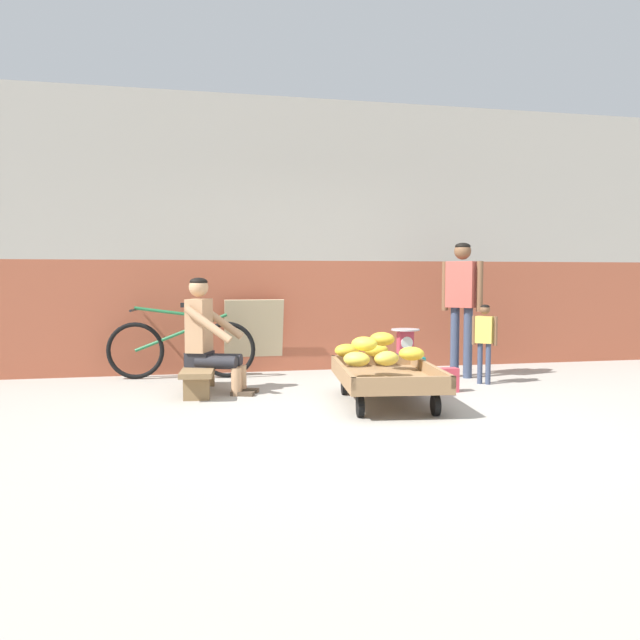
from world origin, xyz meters
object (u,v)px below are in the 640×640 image
object	(u,v)px
vendor_seated	(208,336)
customer_adult	(462,294)
weighing_scale	(405,342)
customer_child	(484,335)
plastic_crate	(405,370)
sign_board	(254,336)
bicycle_near_left	(181,347)
banana_cart	(386,378)
low_bench	(200,373)
shopping_bag	(449,380)

from	to	relation	value
vendor_seated	customer_adult	xyz separation A→B (m)	(2.86, 0.40, 0.38)
weighing_scale	customer_child	distance (m)	0.85
plastic_crate	sign_board	xyz separation A→B (m)	(-1.49, 1.17, 0.29)
vendor_seated	sign_board	world-z (taller)	vendor_seated
plastic_crate	bicycle_near_left	distance (m)	2.51
banana_cart	sign_board	size ratio (longest dim) A/B	1.74
vendor_seated	low_bench	bearing A→B (deg)	158.89
banana_cart	bicycle_near_left	bearing A→B (deg)	133.59
plastic_crate	low_bench	bearing A→B (deg)	-178.51
vendor_seated	shopping_bag	distance (m)	2.43
sign_board	weighing_scale	bearing A→B (deg)	-38.30
plastic_crate	bicycle_near_left	xyz separation A→B (m)	(-2.34, 0.90, 0.20)
banana_cart	plastic_crate	distance (m)	1.13
shopping_bag	customer_adult	bearing A→B (deg)	58.41
bicycle_near_left	customer_adult	world-z (taller)	customer_adult
vendor_seated	sign_board	bearing A→B (deg)	64.88
banana_cart	plastic_crate	size ratio (longest dim) A/B	4.25
banana_cart	bicycle_near_left	xyz separation A→B (m)	(-1.80, 1.90, 0.11)
low_bench	sign_board	bearing A→B (deg)	61.29
plastic_crate	customer_adult	world-z (taller)	customer_adult
sign_board	customer_child	xyz separation A→B (m)	(2.32, -1.35, 0.09)
bicycle_near_left	sign_board	distance (m)	0.90
sign_board	shopping_bag	world-z (taller)	sign_board
vendor_seated	shopping_bag	xyz separation A→B (m)	(2.35, -0.44, -0.45)
vendor_seated	bicycle_near_left	size ratio (longest dim) A/B	0.69
bicycle_near_left	customer_adult	distance (m)	3.23
weighing_scale	bicycle_near_left	distance (m)	2.51
bicycle_near_left	customer_child	size ratio (longest dim) A/B	1.94
low_bench	bicycle_near_left	world-z (taller)	bicycle_near_left
banana_cart	shopping_bag	bearing A→B (deg)	29.93
plastic_crate	bicycle_near_left	size ratio (longest dim) A/B	0.22
banana_cart	low_bench	size ratio (longest dim) A/B	1.36
bicycle_near_left	weighing_scale	bearing A→B (deg)	-21.13
banana_cart	shopping_bag	size ratio (longest dim) A/B	6.38
low_bench	vendor_seated	size ratio (longest dim) A/B	0.99
banana_cart	customer_child	world-z (taller)	customer_child
low_bench	sign_board	size ratio (longest dim) A/B	1.28
shopping_bag	customer_child	bearing A→B (deg)	32.64
plastic_crate	weighing_scale	size ratio (longest dim) A/B	1.20
low_bench	weighing_scale	distance (m)	2.18
sign_board	banana_cart	bearing A→B (deg)	-66.25
plastic_crate	weighing_scale	xyz separation A→B (m)	(0.00, -0.00, 0.30)
customer_adult	customer_child	size ratio (longest dim) A/B	1.79
vendor_seated	customer_child	xyz separation A→B (m)	(2.91, -0.08, -0.04)
weighing_scale	shopping_bag	distance (m)	0.68
bicycle_near_left	shopping_bag	size ratio (longest dim) A/B	6.89
customer_adult	customer_child	world-z (taller)	customer_adult
weighing_scale	customer_adult	xyz separation A→B (m)	(0.78, 0.31, 0.50)
bicycle_near_left	sign_board	xyz separation A→B (m)	(0.85, 0.27, 0.09)
sign_board	shopping_bag	bearing A→B (deg)	-44.16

